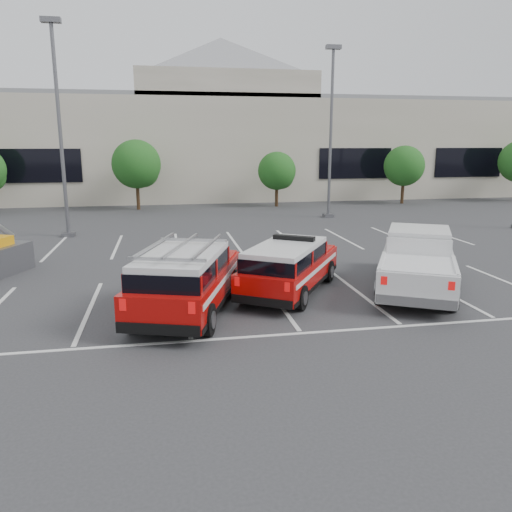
{
  "coord_description": "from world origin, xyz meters",
  "views": [
    {
      "loc": [
        -3.2,
        -14.04,
        4.6
      ],
      "look_at": [
        -0.36,
        1.32,
        1.05
      ],
      "focal_mm": 35.0,
      "sensor_mm": 36.0,
      "label": 1
    }
  ],
  "objects_px": {
    "tree_mid_right": "(278,172)",
    "light_pole_mid": "(331,133)",
    "convention_building": "(200,142)",
    "fire_chief_suv": "(289,270)",
    "tree_mid_left": "(138,166)",
    "tree_right": "(405,167)",
    "light_pole_left": "(60,130)",
    "white_pickup": "(417,266)",
    "ladder_suv": "(187,285)"
  },
  "relations": [
    {
      "from": "light_pole_left",
      "to": "convention_building",
      "type": "bearing_deg",
      "value": 67.61
    },
    {
      "from": "tree_mid_right",
      "to": "white_pickup",
      "type": "height_order",
      "value": "tree_mid_right"
    },
    {
      "from": "white_pickup",
      "to": "ladder_suv",
      "type": "distance_m",
      "value": 7.48
    },
    {
      "from": "convention_building",
      "to": "light_pole_mid",
      "type": "xyz_separation_m",
      "value": [
        6.82,
        -15.86,
        0.47
      ]
    },
    {
      "from": "light_pole_left",
      "to": "white_pickup",
      "type": "bearing_deg",
      "value": -42.61
    },
    {
      "from": "tree_mid_right",
      "to": "white_pickup",
      "type": "xyz_separation_m",
      "value": [
        -0.38,
        -21.74,
        -1.75
      ]
    },
    {
      "from": "tree_mid_left",
      "to": "tree_right",
      "type": "xyz_separation_m",
      "value": [
        20.0,
        -0.0,
        -0.27
      ]
    },
    {
      "from": "tree_mid_right",
      "to": "fire_chief_suv",
      "type": "xyz_separation_m",
      "value": [
        -4.53,
        -21.46,
        -1.79
      ]
    },
    {
      "from": "light_pole_left",
      "to": "tree_right",
      "type": "bearing_deg",
      "value": 23.51
    },
    {
      "from": "tree_mid_left",
      "to": "fire_chief_suv",
      "type": "bearing_deg",
      "value": -75.7
    },
    {
      "from": "tree_mid_left",
      "to": "fire_chief_suv",
      "type": "relative_size",
      "value": 0.94
    },
    {
      "from": "tree_right",
      "to": "ladder_suv",
      "type": "bearing_deg",
      "value": -127.9
    },
    {
      "from": "white_pickup",
      "to": "light_pole_left",
      "type": "bearing_deg",
      "value": 165.66
    },
    {
      "from": "fire_chief_suv",
      "to": "tree_right",
      "type": "bearing_deg",
      "value": 88.3
    },
    {
      "from": "tree_mid_left",
      "to": "tree_mid_right",
      "type": "height_order",
      "value": "tree_mid_left"
    },
    {
      "from": "convention_building",
      "to": "tree_mid_right",
      "type": "relative_size",
      "value": 15.04
    },
    {
      "from": "tree_mid_left",
      "to": "white_pickup",
      "type": "height_order",
      "value": "tree_mid_left"
    },
    {
      "from": "convention_building",
      "to": "tree_right",
      "type": "xyz_separation_m",
      "value": [
        14.91,
        -9.82,
        -1.95
      ]
    },
    {
      "from": "light_pole_mid",
      "to": "ladder_suv",
      "type": "height_order",
      "value": "light_pole_mid"
    },
    {
      "from": "fire_chief_suv",
      "to": "ladder_suv",
      "type": "xyz_separation_m",
      "value": [
        -3.25,
        -1.38,
        0.1
      ]
    },
    {
      "from": "convention_building",
      "to": "tree_mid_left",
      "type": "bearing_deg",
      "value": -117.4
    },
    {
      "from": "tree_mid_left",
      "to": "light_pole_left",
      "type": "distance_m",
      "value": 10.73
    },
    {
      "from": "light_pole_mid",
      "to": "ladder_suv",
      "type": "bearing_deg",
      "value": -119.98
    },
    {
      "from": "convention_building",
      "to": "fire_chief_suv",
      "type": "distance_m",
      "value": 31.53
    },
    {
      "from": "tree_mid_right",
      "to": "light_pole_left",
      "type": "distance_m",
      "value": 16.72
    },
    {
      "from": "tree_mid_right",
      "to": "tree_right",
      "type": "distance_m",
      "value": 10.0
    },
    {
      "from": "tree_mid_left",
      "to": "fire_chief_suv",
      "type": "distance_m",
      "value": 22.27
    },
    {
      "from": "convention_building",
      "to": "light_pole_left",
      "type": "bearing_deg",
      "value": -112.39
    },
    {
      "from": "light_pole_left",
      "to": "ladder_suv",
      "type": "relative_size",
      "value": 1.85
    },
    {
      "from": "tree_mid_right",
      "to": "light_pole_mid",
      "type": "height_order",
      "value": "light_pole_mid"
    },
    {
      "from": "light_pole_mid",
      "to": "white_pickup",
      "type": "relative_size",
      "value": 1.6
    },
    {
      "from": "convention_building",
      "to": "light_pole_mid",
      "type": "distance_m",
      "value": 17.27
    },
    {
      "from": "light_pole_left",
      "to": "fire_chief_suv",
      "type": "xyz_separation_m",
      "value": [
        8.56,
        -11.41,
        -4.47
      ]
    },
    {
      "from": "tree_right",
      "to": "fire_chief_suv",
      "type": "height_order",
      "value": "tree_right"
    },
    {
      "from": "tree_mid_left",
      "to": "tree_right",
      "type": "bearing_deg",
      "value": -0.0
    },
    {
      "from": "tree_mid_left",
      "to": "white_pickup",
      "type": "distance_m",
      "value": 23.89
    },
    {
      "from": "light_pole_left",
      "to": "fire_chief_suv",
      "type": "distance_m",
      "value": 14.95
    },
    {
      "from": "convention_building",
      "to": "white_pickup",
      "type": "distance_m",
      "value": 32.13
    },
    {
      "from": "convention_building",
      "to": "white_pickup",
      "type": "height_order",
      "value": "convention_building"
    },
    {
      "from": "white_pickup",
      "to": "light_pole_mid",
      "type": "bearing_deg",
      "value": 109.99
    },
    {
      "from": "tree_mid_left",
      "to": "light_pole_left",
      "type": "bearing_deg",
      "value": -107.1
    },
    {
      "from": "tree_mid_left",
      "to": "light_pole_mid",
      "type": "height_order",
      "value": "light_pole_mid"
    },
    {
      "from": "light_pole_left",
      "to": "light_pole_mid",
      "type": "relative_size",
      "value": 1.0
    },
    {
      "from": "light_pole_mid",
      "to": "tree_mid_right",
      "type": "bearing_deg",
      "value": 107.52
    },
    {
      "from": "convention_building",
      "to": "light_pole_mid",
      "type": "height_order",
      "value": "convention_building"
    },
    {
      "from": "tree_right",
      "to": "light_pole_left",
      "type": "relative_size",
      "value": 0.43
    },
    {
      "from": "tree_mid_left",
      "to": "fire_chief_suv",
      "type": "height_order",
      "value": "tree_mid_left"
    },
    {
      "from": "fire_chief_suv",
      "to": "white_pickup",
      "type": "bearing_deg",
      "value": 28.47
    },
    {
      "from": "light_pole_mid",
      "to": "tree_mid_left",
      "type": "bearing_deg",
      "value": 153.08
    },
    {
      "from": "light_pole_left",
      "to": "white_pickup",
      "type": "height_order",
      "value": "light_pole_left"
    }
  ]
}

